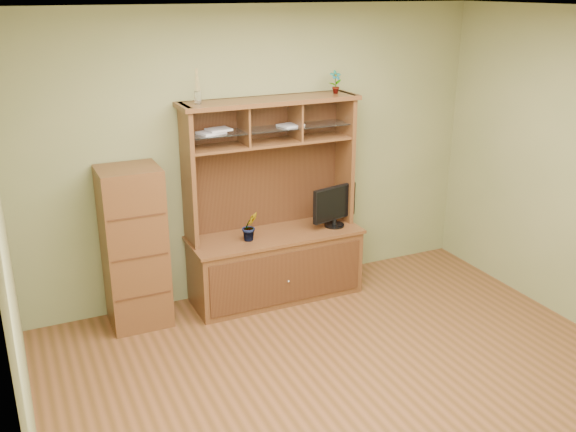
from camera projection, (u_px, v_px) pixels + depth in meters
room at (371, 221)px, 4.31m from camera, size 4.54×4.04×2.74m
media_hutch at (274, 245)px, 6.08m from camera, size 1.66×0.61×1.90m
monitor at (335, 206)px, 6.13m from camera, size 0.50×0.19×0.40m
orchid_plant at (250, 226)px, 5.81m from camera, size 0.16×0.13×0.27m
top_plant at (335, 82)px, 5.90m from camera, size 0.12×0.08×0.21m
reed_diffuser at (197, 90)px, 5.38m from camera, size 0.06×0.06×0.30m
magazines at (240, 129)px, 5.65m from camera, size 1.01×0.22×0.04m
side_cabinet at (134, 248)px, 5.52m from camera, size 0.51×0.47×1.43m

